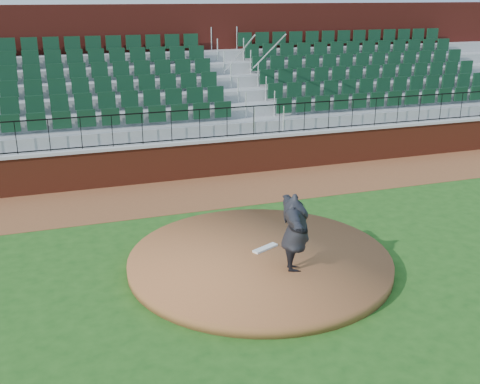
% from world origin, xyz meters
% --- Properties ---
extents(ground, '(90.00, 90.00, 0.00)m').
position_xyz_m(ground, '(0.00, 0.00, 0.00)').
color(ground, '#1E4C15').
rests_on(ground, ground).
extents(warning_track, '(34.00, 3.20, 0.01)m').
position_xyz_m(warning_track, '(0.00, 5.40, 0.01)').
color(warning_track, brown).
rests_on(warning_track, ground).
extents(field_wall, '(34.00, 0.35, 1.20)m').
position_xyz_m(field_wall, '(0.00, 7.00, 0.60)').
color(field_wall, maroon).
rests_on(field_wall, ground).
extents(wall_cap, '(34.00, 0.45, 0.10)m').
position_xyz_m(wall_cap, '(0.00, 7.00, 1.25)').
color(wall_cap, '#B7B7B7').
rests_on(wall_cap, field_wall).
extents(wall_railing, '(34.00, 0.05, 1.00)m').
position_xyz_m(wall_railing, '(0.00, 7.00, 1.80)').
color(wall_railing, black).
rests_on(wall_railing, wall_cap).
extents(seating_stands, '(34.00, 5.10, 4.60)m').
position_xyz_m(seating_stands, '(0.00, 9.72, 2.30)').
color(seating_stands, gray).
rests_on(seating_stands, ground).
extents(concourse_wall, '(34.00, 0.50, 5.50)m').
position_xyz_m(concourse_wall, '(0.00, 12.52, 2.75)').
color(concourse_wall, maroon).
rests_on(concourse_wall, ground).
extents(pitchers_mound, '(5.97, 5.97, 0.25)m').
position_xyz_m(pitchers_mound, '(-0.03, 0.03, 0.12)').
color(pitchers_mound, brown).
rests_on(pitchers_mound, ground).
extents(pitching_rubber, '(0.69, 0.44, 0.05)m').
position_xyz_m(pitching_rubber, '(0.22, 0.32, 0.27)').
color(pitching_rubber, white).
rests_on(pitching_rubber, pitchers_mound).
extents(pitcher, '(1.15, 2.21, 1.74)m').
position_xyz_m(pitcher, '(0.43, -0.86, 1.12)').
color(pitcher, black).
rests_on(pitcher, pitchers_mound).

